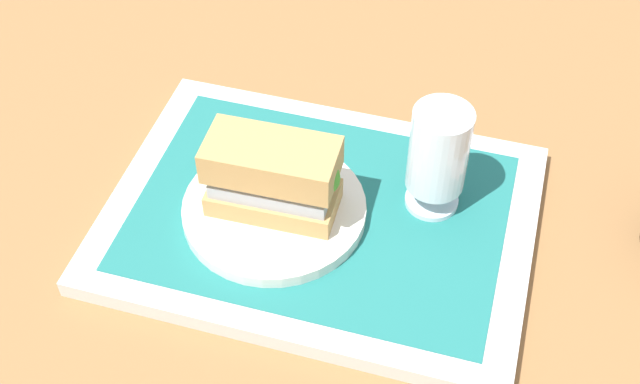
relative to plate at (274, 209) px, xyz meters
name	(u,v)px	position (x,y,z in m)	size (l,w,h in m)	color
ground_plane	(320,224)	(0.04, 0.02, -0.03)	(3.00, 3.00, 0.00)	olive
tray	(320,218)	(0.04, 0.02, -0.02)	(0.44, 0.32, 0.02)	silver
placemat	(320,211)	(0.04, 0.02, -0.01)	(0.38, 0.27, 0.00)	#1E6B66
plate	(274,209)	(0.00, 0.00, 0.00)	(0.19, 0.19, 0.01)	silver
sandwich	(276,177)	(0.00, 0.00, 0.05)	(0.13, 0.07, 0.08)	tan
beer_glass	(438,156)	(0.15, 0.06, 0.06)	(0.06, 0.06, 0.12)	silver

